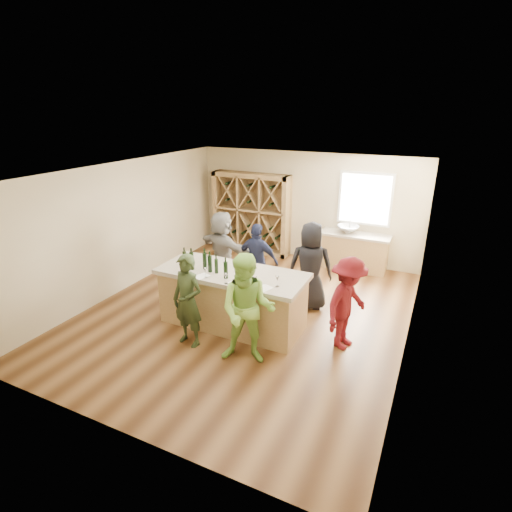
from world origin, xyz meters
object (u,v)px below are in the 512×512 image
at_px(wine_rack, 251,213).
at_px(person_far_right, 310,266).
at_px(wine_bottle_a, 185,259).
at_px(person_far_left, 222,250).
at_px(wine_bottle_d, 210,264).
at_px(person_far_mid, 257,261).
at_px(wine_bottle_b, 192,261).
at_px(person_near_left, 188,301).
at_px(tasting_counter_base, 232,300).
at_px(wine_bottle_e, 216,266).
at_px(wine_bottle_c, 205,261).
at_px(person_server, 347,304).
at_px(person_near_right, 248,310).
at_px(wine_bottle_f, 226,270).
at_px(sink, 348,229).

height_order(wine_rack, person_far_right, wine_rack).
height_order(wine_bottle_a, person_far_left, person_far_left).
xyz_separation_m(person_far_right, person_far_left, (-2.10, 0.16, -0.03)).
distance_m(wine_bottle_d, person_far_mid, 1.56).
xyz_separation_m(wine_bottle_b, person_near_left, (0.34, -0.67, -0.43)).
bearing_deg(tasting_counter_base, wine_bottle_e, -141.19).
distance_m(wine_rack, wine_bottle_c, 4.02).
bearing_deg(tasting_counter_base, person_server, 4.94).
xyz_separation_m(person_near_right, person_far_left, (-1.79, 2.33, -0.04)).
height_order(wine_bottle_b, person_server, person_server).
height_order(wine_bottle_b, wine_bottle_f, wine_bottle_b).
height_order(sink, wine_bottle_e, wine_bottle_e).
bearing_deg(person_server, tasting_counter_base, 111.76).
bearing_deg(wine_bottle_d, person_server, 8.34).
xyz_separation_m(tasting_counter_base, wine_bottle_b, (-0.71, -0.22, 0.74)).
xyz_separation_m(person_server, person_far_mid, (-2.18, 1.13, -0.00)).
xyz_separation_m(person_far_mid, person_far_right, (1.18, -0.04, 0.09)).
height_order(wine_rack, person_far_mid, wine_rack).
height_order(sink, person_near_left, person_near_left).
height_order(person_near_right, wine_bottle_f, person_near_right).
xyz_separation_m(wine_bottle_c, person_far_right, (1.58, 1.37, -0.34)).
distance_m(person_near_left, person_far_left, 2.41).
bearing_deg(wine_bottle_c, person_far_mid, 74.18).
bearing_deg(tasting_counter_base, person_near_left, -112.61).
bearing_deg(tasting_counter_base, person_far_mid, 94.67).
distance_m(wine_bottle_d, wine_bottle_e, 0.13).
xyz_separation_m(sink, person_far_mid, (-1.34, -2.43, -0.20)).
height_order(wine_bottle_d, person_far_right, person_far_right).
bearing_deg(wine_bottle_b, wine_bottle_f, -6.37).
relative_size(sink, wine_bottle_c, 1.75).
bearing_deg(tasting_counter_base, wine_bottle_d, -153.08).
distance_m(person_near_right, person_far_right, 2.19).
relative_size(wine_bottle_d, person_near_right, 0.17).
bearing_deg(person_far_right, wine_bottle_a, 18.46).
bearing_deg(wine_bottle_b, person_far_left, 100.94).
distance_m(wine_bottle_e, person_server, 2.35).
relative_size(person_near_left, wine_bottle_f, 5.45).
bearing_deg(person_server, wine_bottle_e, 115.55).
xyz_separation_m(wine_bottle_c, person_server, (2.58, 0.27, -0.42)).
bearing_deg(person_far_left, person_near_left, 123.80).
bearing_deg(tasting_counter_base, person_far_right, 49.81).
distance_m(wine_bottle_a, person_far_left, 1.63).
xyz_separation_m(person_near_right, person_server, (1.31, 1.08, -0.10)).
bearing_deg(wine_rack, person_far_left, -79.48).
height_order(wine_bottle_b, person_far_left, person_far_left).
distance_m(wine_bottle_c, person_far_left, 1.66).
height_order(tasting_counter_base, wine_bottle_e, wine_bottle_e).
height_order(person_near_right, person_far_mid, person_near_right).
bearing_deg(wine_bottle_c, tasting_counter_base, 10.52).
bearing_deg(person_far_right, person_far_left, -21.71).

